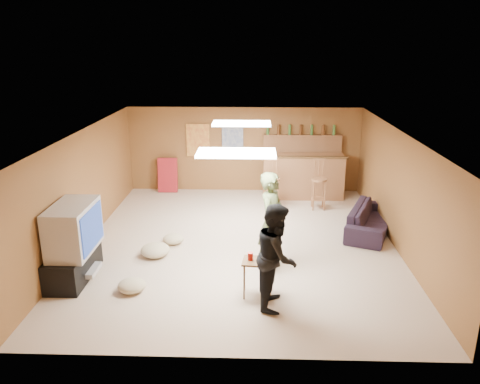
{
  "coord_description": "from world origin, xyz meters",
  "views": [
    {
      "loc": [
        0.29,
        -8.44,
        3.78
      ],
      "look_at": [
        0.0,
        0.2,
        1.0
      ],
      "focal_mm": 35.0,
      "sensor_mm": 36.0,
      "label": 1
    }
  ],
  "objects_px": {
    "person_olive": "(272,222)",
    "sofa": "(371,219)",
    "bar_counter": "(303,176)",
    "person_black": "(277,256)",
    "tv_body": "(73,228)",
    "tray_table": "(257,278)"
  },
  "relations": [
    {
      "from": "bar_counter",
      "to": "person_black",
      "type": "relative_size",
      "value": 1.25
    },
    {
      "from": "bar_counter",
      "to": "sofa",
      "type": "distance_m",
      "value": 2.57
    },
    {
      "from": "sofa",
      "to": "tray_table",
      "type": "bearing_deg",
      "value": 160.39
    },
    {
      "from": "bar_counter",
      "to": "tray_table",
      "type": "xyz_separation_m",
      "value": [
        -1.16,
        -4.89,
        -0.26
      ]
    },
    {
      "from": "person_olive",
      "to": "sofa",
      "type": "bearing_deg",
      "value": -27.17
    },
    {
      "from": "tv_body",
      "to": "sofa",
      "type": "distance_m",
      "value": 5.82
    },
    {
      "from": "bar_counter",
      "to": "person_black",
      "type": "height_order",
      "value": "person_black"
    },
    {
      "from": "bar_counter",
      "to": "tray_table",
      "type": "height_order",
      "value": "bar_counter"
    },
    {
      "from": "tv_body",
      "to": "sofa",
      "type": "bearing_deg",
      "value": 22.27
    },
    {
      "from": "sofa",
      "to": "tray_table",
      "type": "xyz_separation_m",
      "value": [
        -2.36,
        -2.63,
        0.02
      ]
    },
    {
      "from": "bar_counter",
      "to": "person_black",
      "type": "bearing_deg",
      "value": -99.72
    },
    {
      "from": "bar_counter",
      "to": "person_black",
      "type": "distance_m",
      "value": 5.23
    },
    {
      "from": "tv_body",
      "to": "sofa",
      "type": "xyz_separation_m",
      "value": [
        5.35,
        2.19,
        -0.63
      ]
    },
    {
      "from": "bar_counter",
      "to": "tray_table",
      "type": "relative_size",
      "value": 3.42
    },
    {
      "from": "tv_body",
      "to": "bar_counter",
      "type": "xyz_separation_m",
      "value": [
        4.15,
        4.45,
        -0.35
      ]
    },
    {
      "from": "sofa",
      "to": "tray_table",
      "type": "height_order",
      "value": "tray_table"
    },
    {
      "from": "bar_counter",
      "to": "person_olive",
      "type": "distance_m",
      "value": 4.1
    },
    {
      "from": "person_black",
      "to": "sofa",
      "type": "distance_m",
      "value": 3.6
    },
    {
      "from": "person_olive",
      "to": "person_black",
      "type": "distance_m",
      "value": 1.17
    },
    {
      "from": "tv_body",
      "to": "person_black",
      "type": "bearing_deg",
      "value": -12.15
    },
    {
      "from": "sofa",
      "to": "person_olive",
      "type": "bearing_deg",
      "value": 151.55
    },
    {
      "from": "bar_counter",
      "to": "tv_body",
      "type": "bearing_deg",
      "value": -133.0
    }
  ]
}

